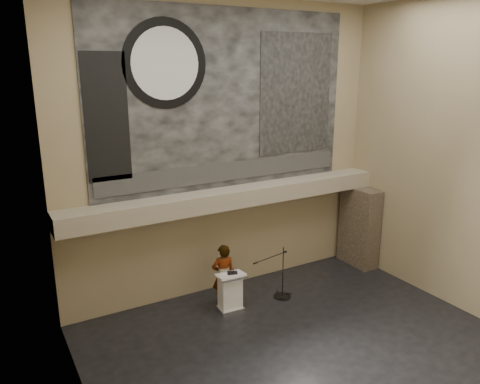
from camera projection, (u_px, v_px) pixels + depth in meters
floor at (305, 349)px, 11.39m from camera, size 10.00×10.00×0.00m
wall_back at (226, 151)px, 13.59m from camera, size 10.00×0.02×8.50m
wall_left at (77, 216)px, 7.85m from camera, size 0.02×8.00×8.50m
wall_right at (459, 157)px, 12.65m from camera, size 0.02×8.00×8.50m
soffit at (233, 197)px, 13.61m from camera, size 10.00×0.80×0.50m
sprinkler_left at (183, 215)px, 12.87m from camera, size 0.04×0.04×0.06m
sprinkler_right at (287, 198)px, 14.55m from camera, size 0.04×0.04×0.06m
banner at (226, 100)px, 13.18m from camera, size 8.00×0.05×5.00m
banner_text_strip at (228, 171)px, 13.70m from camera, size 7.76×0.02×0.55m
banner_clock_rim at (165, 64)px, 12.02m from camera, size 2.30×0.02×2.30m
banner_clock_face at (166, 64)px, 12.00m from camera, size 1.84×0.02×1.84m
banner_building_print at (296, 94)px, 14.27m from camera, size 2.60×0.02×3.60m
banner_brick_print at (107, 118)px, 11.60m from camera, size 1.10×0.02×3.20m
stone_pier at (359, 227)px, 15.89m from camera, size 0.60×1.40×2.70m
lectern at (230, 292)px, 13.06m from camera, size 0.80×0.59×1.14m
binder at (232, 273)px, 12.91m from camera, size 0.34×0.32×0.04m
papers at (225, 275)px, 12.84m from camera, size 0.26×0.30×0.00m
speaker_person at (223, 275)px, 13.21m from camera, size 0.75×0.57×1.84m
mic_stand at (281, 290)px, 13.84m from camera, size 1.41×0.52×1.58m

